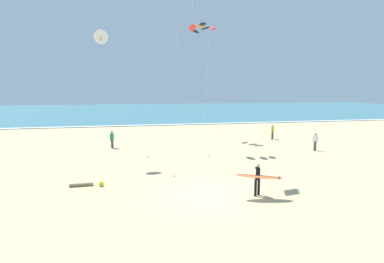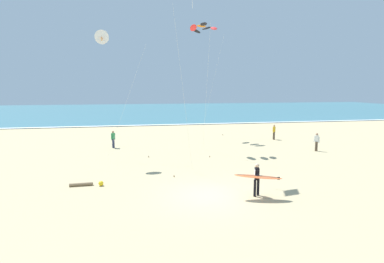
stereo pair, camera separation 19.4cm
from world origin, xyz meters
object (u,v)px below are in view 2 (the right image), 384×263
Objects in this scene: surfer_lead at (257,177)px; kite_arc_charcoal_high at (204,27)px; kite_delta_ivory_mid at (102,38)px; beach_ball at (101,183)px; bystander_green_top at (113,139)px; driftwood_log at (81,184)px; bystander_yellow_top at (274,132)px; bystander_white_top at (317,142)px; kite_arc_amber_far at (201,29)px.

surfer_lead is 0.22× the size of kite_arc_charcoal_high.
kite_delta_ivory_mid is 34.06× the size of beach_ball.
bystander_green_top reaches higher than driftwood_log.
surfer_lead reaches higher than bystander_yellow_top.
kite_arc_charcoal_high is 13.93m from bystander_white_top.
kite_delta_ivory_mid is at bearing -91.83° from bystander_green_top.
beach_ball is (-7.91, 3.37, -0.91)m from surfer_lead.
bystander_white_top is at bearing 45.34° from surfer_lead.
kite_arc_charcoal_high is at bearing 21.64° from kite_delta_ivory_mid.
kite_arc_amber_far is 7.55× the size of bystander_white_top.
kite_delta_ivory_mid is 7.57× the size of driftwood_log.
kite_arc_charcoal_high is 39.15× the size of beach_ball.
kite_delta_ivory_mid reaches higher than bystander_yellow_top.
kite_arc_charcoal_high is 16.00m from beach_ball.
surfer_lead is 1.95× the size of driftwood_log.
kite_arc_amber_far is at bearing 133.10° from bystander_white_top.
bystander_green_top is at bearing 118.45° from surfer_lead.
driftwood_log is (-1.09, 0.18, -0.05)m from beach_ball.
bystander_green_top is at bearing 164.60° from bystander_white_top.
kite_arc_charcoal_high is at bearing -100.89° from kite_arc_amber_far.
bystander_green_top is 1.26× the size of driftwood_log.
kite_arc_amber_far is at bearing 86.08° from surfer_lead.
surfer_lead is 14.58m from kite_delta_ivory_mid.
driftwood_log is (-0.95, -5.67, -8.88)m from kite_delta_ivory_mid.
bystander_white_top is 1.26× the size of driftwood_log.
kite_arc_amber_far is 6.38m from kite_arc_charcoal_high.
bystander_yellow_top is 21.63m from driftwood_log.
kite_arc_amber_far reaches higher than driftwood_log.
kite_delta_ivory_mid reaches higher than driftwood_log.
surfer_lead is 0.20× the size of kite_arc_amber_far.
kite_arc_amber_far is at bearing 58.96° from beach_ball.
bystander_yellow_top is at bearing 98.52° from bystander_white_top.
kite_delta_ivory_mid is 10.58m from driftwood_log.
surfer_lead is at bearing -48.87° from kite_delta_ivory_mid.
kite_delta_ivory_mid reaches higher than bystander_green_top.
bystander_yellow_top is at bearing 35.18° from driftwood_log.
surfer_lead is 16.54m from bystander_green_top.
surfer_lead is at bearing -61.55° from bystander_green_top.
bystander_yellow_top is (16.72, 6.78, -8.16)m from kite_delta_ivory_mid.
bystander_green_top is at bearing 84.18° from driftwood_log.
bystander_white_top is (17.49, -4.82, 0.00)m from bystander_green_top.
bystander_green_top reaches higher than beach_ball.
kite_arc_amber_far reaches higher than bystander_green_top.
driftwood_log is at bearing 158.50° from surfer_lead.
bystander_white_top is at bearing 1.65° from kite_delta_ivory_mid.
surfer_lead is at bearing -23.06° from beach_ball.
surfer_lead is at bearing -21.50° from driftwood_log.
kite_arc_amber_far is 7.55× the size of bystander_green_top.
bystander_yellow_top is at bearing -19.58° from kite_arc_amber_far.
kite_arc_charcoal_high is 6.89× the size of bystander_white_top.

